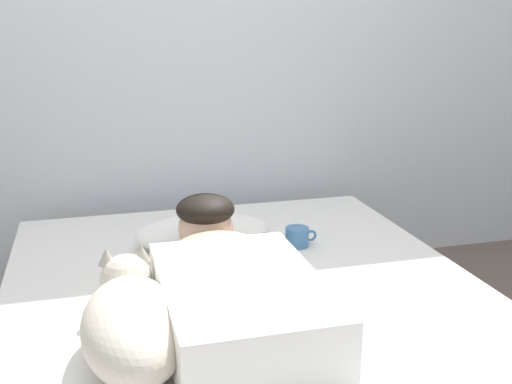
% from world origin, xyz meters
% --- Properties ---
extents(back_wall, '(4.49, 0.12, 2.50)m').
position_xyz_m(back_wall, '(-0.00, 1.42, 1.25)').
color(back_wall, silver).
rests_on(back_wall, ground).
extents(bed, '(1.60, 1.99, 0.39)m').
position_xyz_m(bed, '(-0.06, 0.25, 0.19)').
color(bed, gray).
rests_on(bed, ground).
extents(pillow, '(0.52, 0.32, 0.11)m').
position_xyz_m(pillow, '(-0.13, 0.72, 0.45)').
color(pillow, white).
rests_on(pillow, bed).
extents(person_lying, '(0.43, 0.92, 0.27)m').
position_xyz_m(person_lying, '(-0.16, 0.12, 0.50)').
color(person_lying, white).
rests_on(person_lying, bed).
extents(dog, '(0.26, 0.57, 0.21)m').
position_xyz_m(dog, '(-0.45, -0.04, 0.50)').
color(dog, beige).
rests_on(dog, bed).
extents(coffee_cup, '(0.12, 0.09, 0.07)m').
position_xyz_m(coffee_cup, '(0.22, 0.62, 0.43)').
color(coffee_cup, teal).
rests_on(coffee_cup, bed).
extents(cell_phone, '(0.07, 0.14, 0.01)m').
position_xyz_m(cell_phone, '(-0.28, 0.25, 0.40)').
color(cell_phone, black).
rests_on(cell_phone, bed).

